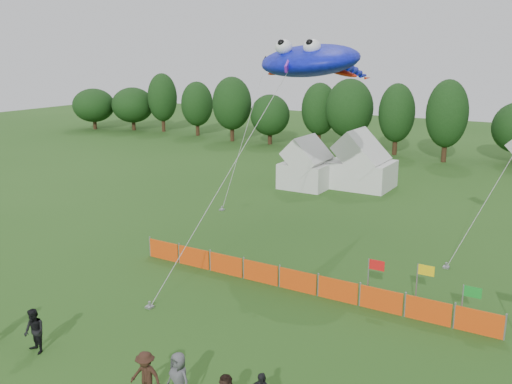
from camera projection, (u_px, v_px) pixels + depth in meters
The scene contains 12 objects.
ground at pixel (167, 373), 19.82m from camera, with size 160.00×160.00×0.00m, color #234C16.
treeline at pixel (476, 121), 55.34m from camera, with size 104.57×8.78×8.36m.
tent_left at pixel (307, 167), 46.01m from camera, with size 3.78×3.78×3.34m.
tent_right at pixel (361, 166), 46.00m from camera, with size 5.04×4.03×3.56m.
barrier_fence at pixel (298, 281), 26.40m from camera, with size 17.90×0.06×1.00m.
flag_row at pixel (469, 293), 22.89m from camera, with size 8.73×0.61×2.20m.
spectator_b at pixel (34, 331), 20.94m from camera, with size 0.83×0.65×1.72m, color black.
spectator_c at pixel (146, 377), 18.06m from camera, with size 1.10×0.63×1.71m, color #321D14.
spectator_e at pixel (179, 379), 17.88m from camera, with size 0.86×0.56×1.77m, color #4E4F54.
stingray_kite at pixel (314, 61), 32.40m from camera, with size 8.50×21.73×11.54m.
small_kite_white at pixel (503, 172), 30.26m from camera, with size 3.11×4.90×6.55m.
small_kite_dark at pixel (250, 115), 43.94m from camera, with size 2.78×10.18×10.41m.
Camera 1 is at (11.77, -13.57, 10.94)m, focal length 40.00 mm.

